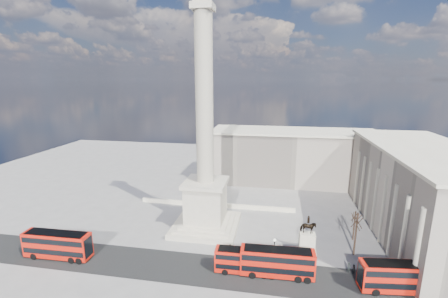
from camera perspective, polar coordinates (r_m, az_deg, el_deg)
The scene contains 19 objects.
ground at distance 64.68m, azimuth -4.47°, elevation -16.62°, with size 180.00×180.00×0.00m, color gray.
asphalt_road at distance 55.48m, azimuth -1.82°, elevation -22.15°, with size 120.00×9.00×0.01m, color black.
nelsons_column at distance 63.98m, azimuth -3.57°, elevation -4.31°, with size 14.00×14.00×49.85m.
balustrade_wall at distance 78.39m, azimuth -1.55°, elevation -10.59°, with size 40.00×0.60×1.10m, color beige.
building_east at distance 74.77m, azimuth 33.73°, elevation -6.87°, with size 19.00×46.00×18.60m.
building_northeast at distance 97.43m, azimuth 12.91°, elevation -1.34°, with size 51.00×17.00×16.60m.
red_bus_a at distance 65.87m, azimuth -28.28°, elevation -15.47°, with size 10.54×2.66×4.25m.
red_bus_b at distance 53.61m, azimuth 10.17°, elevation -20.45°, with size 12.14×3.14×4.89m.
red_bus_c at distance 53.86m, azimuth 4.38°, elevation -20.49°, with size 10.64×2.74×4.29m.
red_bus_d at distance 56.69m, azimuth 30.59°, elevation -20.23°, with size 12.18×4.02×4.85m.
red_bus_e at distance 64.85m, azimuth -29.08°, elevation -15.63°, with size 12.41×3.11×5.01m.
victorian_lamp at distance 54.61m, azimuth 9.54°, elevation -18.69°, with size 0.50×0.50×5.80m.
equestrian_statue at distance 60.90m, azimuth 15.56°, elevation -16.34°, with size 3.55×2.66×7.52m.
bare_tree_near at distance 61.08m, azimuth 24.04°, elevation -12.30°, with size 2.03×2.03×8.88m.
bare_tree_mid at distance 67.14m, azimuth 23.72°, elevation -11.65°, with size 1.73×1.73×6.57m.
bare_tree_far at distance 75.73m, azimuth 27.97°, elevation -9.33°, with size 1.59×1.59×6.49m.
pedestrian_walking at distance 58.56m, azimuth 22.71°, elevation -20.12°, with size 0.66×0.43×1.80m, color #212625.
pedestrian_standing at distance 58.78m, azimuth 23.41°, elevation -20.18°, with size 0.77×0.60×1.57m, color #212625.
pedestrian_crossing at distance 59.59m, azimuth 1.15°, elevation -18.41°, with size 1.04×0.43×1.77m, color #212625.
Camera 1 is at (14.41, -54.35, 31.97)m, focal length 24.00 mm.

